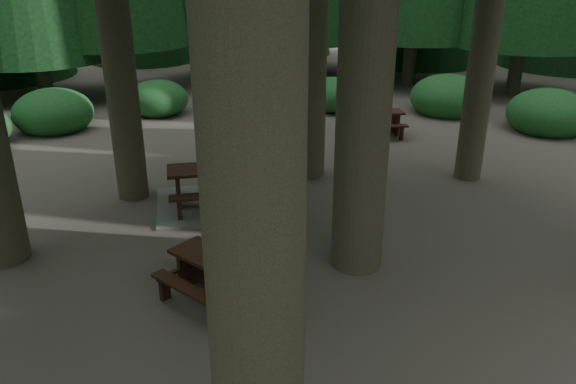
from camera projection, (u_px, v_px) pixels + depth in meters
ground at (323, 282)px, 8.94m from camera, size 80.00×80.00×0.00m
picnic_table_b at (219, 272)px, 8.32m from camera, size 1.74×1.93×0.69m
picnic_table_c at (216, 191)px, 11.60m from camera, size 3.00×2.75×0.83m
picnic_table_d at (374, 120)px, 16.03m from camera, size 2.00×1.83×0.70m
shrub_ring at (333, 231)px, 9.71m from camera, size 23.86×24.64×1.49m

